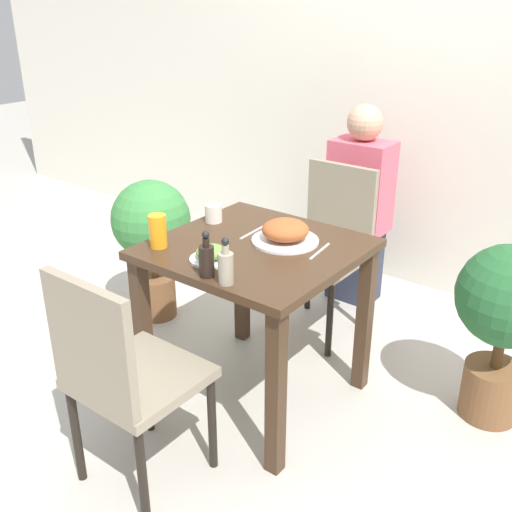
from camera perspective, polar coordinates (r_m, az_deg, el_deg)
The scene contains 16 objects.
ground_plane at distance 2.89m, azimuth 0.00°, elevation -12.83°, with size 16.00×16.00×0.00m, color #B7B2A8.
wall_back at distance 3.69m, azimuth 15.43°, elevation 16.49°, with size 8.00×0.05×2.60m.
dining_table at distance 2.57m, azimuth 0.00°, elevation -1.71°, with size 0.81×0.79×0.75m.
chair_near at distance 2.18m, azimuth -12.66°, elevation -10.72°, with size 0.42×0.42×0.90m.
chair_far at distance 3.21m, azimuth 6.92°, elevation 1.48°, with size 0.42×0.42×0.90m.
food_plate at distance 2.53m, azimuth 2.81°, elevation 2.28°, with size 0.29×0.29×0.10m.
side_plate at distance 2.36m, azimuth -4.29°, elevation 0.17°, with size 0.17×0.17×0.06m.
drink_cup at distance 2.76m, azimuth -4.07°, elevation 4.09°, with size 0.08×0.08×0.08m.
juice_glass at distance 2.50m, azimuth -9.34°, elevation 2.35°, with size 0.07×0.07×0.14m.
sauce_bottle at distance 2.16m, azimuth -2.90°, elevation -0.98°, with size 0.06×0.06×0.18m.
condiment_bottle at distance 2.22m, azimuth -4.73°, elevation -0.29°, with size 0.06×0.06×0.18m.
fork_utensil at distance 2.64m, azimuth -0.30°, elevation 2.29°, with size 0.02×0.19×0.00m.
spoon_utensil at distance 2.46m, azimuth 6.10°, elevation 0.46°, with size 0.03×0.18×0.00m.
potted_plant_left at distance 3.33m, azimuth -9.91°, elevation 2.47°, with size 0.43×0.43×0.81m.
potted_plant_right at distance 2.68m, azimuth 22.69°, elevation -5.02°, with size 0.43×0.43×0.81m.
person_figure at distance 3.52m, azimuth 9.77°, elevation 4.58°, with size 0.34×0.22×1.17m.
Camera 1 is at (1.40, -1.84, 1.74)m, focal length 42.00 mm.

